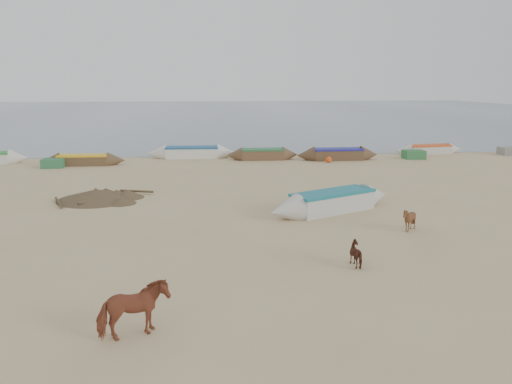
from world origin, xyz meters
The scene contains 9 objects.
ground centered at (0.00, 0.00, 0.00)m, with size 140.00×140.00×0.00m, color tan.
sea centered at (0.00, 82.00, 0.01)m, with size 160.00×160.00×0.00m, color slate.
cow_adult centered at (-3.81, -6.46, 0.66)m, with size 0.72×1.57×1.33m, color brown.
calf_front centered at (5.63, 0.90, 0.47)m, with size 0.76×0.85×0.94m, color brown.
calf_right centered at (2.58, -2.53, 0.38)m, with size 0.76×0.65×0.76m, color #552A1B.
near_canoe centered at (3.45, 4.15, 0.46)m, with size 6.70×1.29×0.92m, color beige, non-canonical shape.
debris_pile centered at (-7.54, 7.64, 0.25)m, with size 3.84×3.84×0.51m, color brown.
waterline_canoes centered at (-1.27, 20.16, 0.41)m, with size 56.68×4.65×0.87m.
beach_clutter centered at (4.43, 19.59, 0.30)m, with size 45.94×5.60×0.64m.
Camera 1 is at (-2.11, -16.98, 5.62)m, focal length 35.00 mm.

